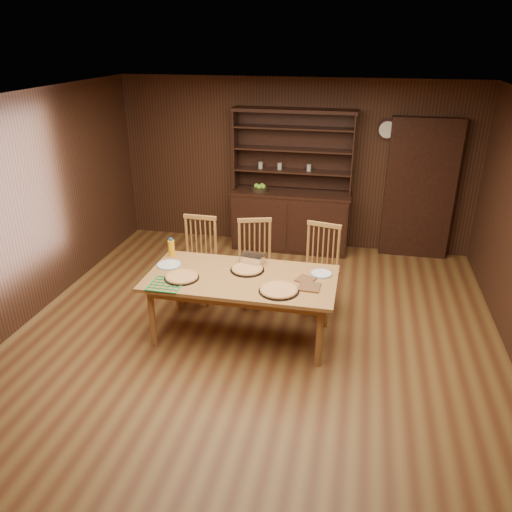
% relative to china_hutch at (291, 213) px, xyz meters
% --- Properties ---
extents(floor, '(6.00, 6.00, 0.00)m').
position_rel_china_hutch_xyz_m(floor, '(0.00, -2.75, -0.60)').
color(floor, brown).
rests_on(floor, ground).
extents(room_shell, '(6.00, 6.00, 6.00)m').
position_rel_china_hutch_xyz_m(room_shell, '(0.00, -2.75, 0.98)').
color(room_shell, silver).
rests_on(room_shell, floor).
extents(china_hutch, '(1.84, 0.52, 2.17)m').
position_rel_china_hutch_xyz_m(china_hutch, '(0.00, 0.00, 0.00)').
color(china_hutch, black).
rests_on(china_hutch, floor).
extents(doorway, '(1.00, 0.18, 2.10)m').
position_rel_china_hutch_xyz_m(doorway, '(1.90, 0.15, 0.45)').
color(doorway, black).
rests_on(doorway, floor).
extents(wall_clock, '(0.30, 0.05, 0.30)m').
position_rel_china_hutch_xyz_m(wall_clock, '(1.35, 0.20, 1.30)').
color(wall_clock, black).
rests_on(wall_clock, room_shell).
extents(dining_table, '(2.06, 1.03, 0.75)m').
position_rel_china_hutch_xyz_m(dining_table, '(-0.15, -2.65, 0.08)').
color(dining_table, '#A26838').
rests_on(dining_table, floor).
extents(chair_left, '(0.46, 0.44, 1.09)m').
position_rel_china_hutch_xyz_m(chair_left, '(-0.90, -1.87, -0.01)').
color(chair_left, '#B67D3E').
rests_on(chair_left, floor).
extents(chair_center, '(0.55, 0.54, 1.09)m').
position_rel_china_hutch_xyz_m(chair_center, '(-0.18, -1.80, -0.02)').
color(chair_center, '#B67D3E').
rests_on(chair_center, floor).
extents(chair_right, '(0.53, 0.51, 1.09)m').
position_rel_china_hutch_xyz_m(chair_right, '(0.63, -1.81, -0.01)').
color(chair_right, '#B67D3E').
rests_on(chair_right, floor).
extents(pizza_left, '(0.38, 0.38, 0.04)m').
position_rel_china_hutch_xyz_m(pizza_left, '(-0.77, -2.83, 0.17)').
color(pizza_left, black).
rests_on(pizza_left, dining_table).
extents(pizza_right, '(0.42, 0.42, 0.04)m').
position_rel_china_hutch_xyz_m(pizza_right, '(0.30, -2.91, 0.17)').
color(pizza_right, black).
rests_on(pizza_right, dining_table).
extents(pizza_center, '(0.38, 0.38, 0.04)m').
position_rel_china_hutch_xyz_m(pizza_center, '(-0.13, -2.49, 0.17)').
color(pizza_center, black).
rests_on(pizza_center, dining_table).
extents(cooling_rack, '(0.40, 0.40, 0.02)m').
position_rel_china_hutch_xyz_m(cooling_rack, '(-0.88, -3.01, 0.16)').
color(cooling_rack, '#0B9548').
rests_on(cooling_rack, dining_table).
extents(plate_left, '(0.28, 0.28, 0.02)m').
position_rel_china_hutch_xyz_m(plate_left, '(-1.03, -2.55, 0.16)').
color(plate_left, silver).
rests_on(plate_left, dining_table).
extents(plate_right, '(0.24, 0.24, 0.02)m').
position_rel_china_hutch_xyz_m(plate_right, '(0.69, -2.41, 0.16)').
color(plate_right, silver).
rests_on(plate_right, dining_table).
extents(foil_dish, '(0.29, 0.23, 0.10)m').
position_rel_china_hutch_xyz_m(foil_dish, '(-0.11, -2.28, 0.21)').
color(foil_dish, silver).
rests_on(foil_dish, dining_table).
extents(juice_bottle, '(0.08, 0.08, 0.22)m').
position_rel_china_hutch_xyz_m(juice_bottle, '(-1.10, -2.28, 0.26)').
color(juice_bottle, '#FFAB0D').
rests_on(juice_bottle, dining_table).
extents(pot_holder_a, '(0.23, 0.23, 0.02)m').
position_rel_china_hutch_xyz_m(pot_holder_a, '(0.60, -2.75, 0.16)').
color(pot_holder_a, maroon).
rests_on(pot_holder_a, dining_table).
extents(pot_holder_b, '(0.24, 0.24, 0.01)m').
position_rel_china_hutch_xyz_m(pot_holder_b, '(0.54, -2.59, 0.16)').
color(pot_holder_b, maroon).
rests_on(pot_holder_b, dining_table).
extents(fruit_bowl, '(0.26, 0.26, 0.12)m').
position_rel_china_hutch_xyz_m(fruit_bowl, '(-0.48, -0.07, 0.39)').
color(fruit_bowl, black).
rests_on(fruit_bowl, china_hutch).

